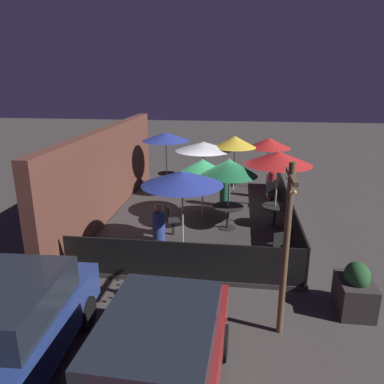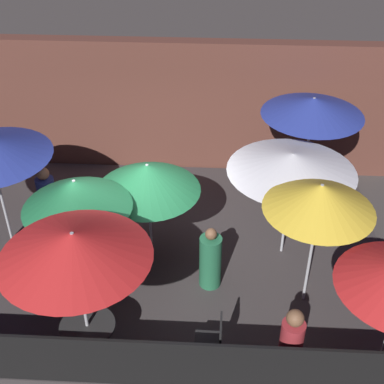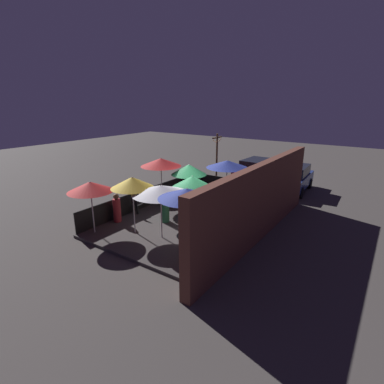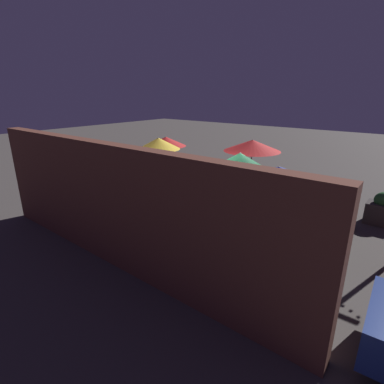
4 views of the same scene
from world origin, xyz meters
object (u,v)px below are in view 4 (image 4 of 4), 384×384
object	(u,v)px
patio_umbrella_7	(166,141)
patio_chair_0	(317,208)
patio_umbrella_1	(252,146)
planter_box	(383,210)
patio_umbrella_2	(240,161)
patio_chair_2	(210,182)
patio_chair_1	(230,226)
patron_1	(191,175)
patio_umbrella_5	(279,174)
dining_table_0	(98,199)
patio_umbrella_6	(159,144)
dining_table_1	(249,190)
patio_umbrella_0	(93,150)
patio_umbrella_4	(198,169)
dining_table_2	(238,201)
patio_umbrella_3	(140,153)
patron_0	(241,234)
patron_2	(186,192)

from	to	relation	value
patio_umbrella_7	patio_chair_0	distance (m)	7.07
patio_umbrella_1	planter_box	xyz separation A→B (m)	(-4.27, -1.31, -1.88)
patio_umbrella_7	planter_box	xyz separation A→B (m)	(-8.61, -1.29, -1.61)
patio_umbrella_2	patio_chair_2	size ratio (longest dim) A/B	2.36
patio_chair_1	patron_1	distance (m)	5.26
patio_chair_0	patio_chair_1	size ratio (longest dim) A/B	0.99
patio_umbrella_5	dining_table_0	distance (m)	6.21
patio_umbrella_6	dining_table_1	size ratio (longest dim) A/B	2.89
patio_umbrella_1	patio_chair_2	world-z (taller)	patio_umbrella_1
patio_umbrella_0	patio_umbrella_4	size ratio (longest dim) A/B	1.22
dining_table_2	patio_umbrella_2	bearing A→B (deg)	180.00
patio_chair_0	patio_chair_2	size ratio (longest dim) A/B	0.96
patio_umbrella_3	patio_umbrella_5	size ratio (longest dim) A/B	0.98
patron_0	patio_chair_2	bearing A→B (deg)	-113.71
patio_umbrella_1	patio_umbrella_2	size ratio (longest dim) A/B	1.09
patio_umbrella_1	patio_umbrella_7	world-z (taller)	patio_umbrella_1
patron_0	patio_umbrella_1	bearing A→B (deg)	-133.46
patio_umbrella_2	patio_umbrella_6	xyz separation A→B (m)	(3.76, -0.10, 0.16)
patio_chair_0	patron_0	size ratio (longest dim) A/B	0.79
dining_table_1	patio_umbrella_3	bearing A→B (deg)	39.98
patron_2	dining_table_2	bearing A→B (deg)	-178.25
patio_umbrella_0	patron_2	bearing A→B (deg)	-126.10
patio_umbrella_3	dining_table_1	xyz separation A→B (m)	(-3.12, -2.62, -1.45)
patio_umbrella_1	patron_0	size ratio (longest dim) A/B	2.11
dining_table_0	planter_box	bearing A→B (deg)	-144.96
patio_chair_2	planter_box	bearing A→B (deg)	13.11
patio_umbrella_1	patio_chair_1	xyz separation A→B (m)	(-1.09, 3.19, -1.75)
dining_table_0	planter_box	size ratio (longest dim) A/B	0.66
dining_table_0	dining_table_1	size ratio (longest dim) A/B	0.90
dining_table_1	patio_chair_1	size ratio (longest dim) A/B	0.89
patio_umbrella_2	patron_0	distance (m)	2.75
dining_table_0	patio_chair_2	bearing A→B (deg)	-112.72
patio_umbrella_2	dining_table_2	bearing A→B (deg)	0.00
patio_umbrella_6	patio_chair_1	world-z (taller)	patio_umbrella_6
patron_2	patron_0	bearing A→B (deg)	149.03
patio_umbrella_1	patron_2	distance (m)	2.98
dining_table_2	patio_chair_2	xyz separation A→B (m)	(2.21, -1.53, -0.07)
patio_chair_0	planter_box	bearing A→B (deg)	-169.91
patio_umbrella_4	patron_2	distance (m)	1.80
patio_umbrella_4	patron_0	distance (m)	2.77
dining_table_1	patio_umbrella_1	bearing A→B (deg)	-82.87
dining_table_2	patio_chair_1	xyz separation A→B (m)	(-0.74, 1.70, -0.09)
dining_table_1	planter_box	size ratio (longest dim) A/B	0.74
patio_umbrella_1	patio_chair_0	size ratio (longest dim) A/B	2.68
patio_umbrella_2	patio_chair_0	size ratio (longest dim) A/B	2.46
patio_umbrella_5	patio_chair_0	bearing A→B (deg)	-99.27
patio_umbrella_4	patio_chair_1	xyz separation A→B (m)	(-1.74, 0.79, -1.24)
patio_umbrella_3	planter_box	size ratio (longest dim) A/B	2.01
dining_table_1	patron_1	distance (m)	2.98
patio_umbrella_0	patio_umbrella_3	distance (m)	1.72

